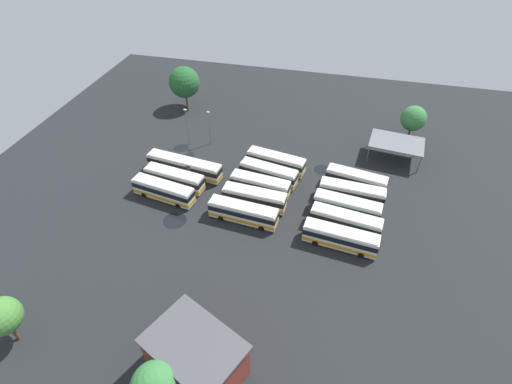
% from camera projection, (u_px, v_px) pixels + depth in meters
% --- Properties ---
extents(ground_plane, '(109.15, 109.15, 0.00)m').
position_uv_depth(ground_plane, '(261.00, 193.00, 68.64)').
color(ground_plane, black).
extents(bus_row0_slot0, '(11.02, 4.44, 3.41)m').
position_uv_depth(bus_row0_slot0, '(356.00, 180.00, 68.54)').
color(bus_row0_slot0, silver).
rests_on(bus_row0_slot0, ground_plane).
extents(bus_row0_slot1, '(11.29, 3.33, 3.41)m').
position_uv_depth(bus_row0_slot1, '(352.00, 193.00, 65.88)').
color(bus_row0_slot1, silver).
rests_on(bus_row0_slot1, ground_plane).
extents(bus_row0_slot2, '(11.27, 3.95, 3.41)m').
position_uv_depth(bus_row0_slot2, '(347.00, 207.00, 63.22)').
color(bus_row0_slot2, silver).
rests_on(bus_row0_slot2, ground_plane).
extents(bus_row0_slot3, '(11.47, 4.14, 3.41)m').
position_uv_depth(bus_row0_slot3, '(346.00, 221.00, 60.64)').
color(bus_row0_slot3, silver).
rests_on(bus_row0_slot3, ground_plane).
extents(bus_row0_slot4, '(11.62, 3.84, 3.41)m').
position_uv_depth(bus_row0_slot4, '(340.00, 238.00, 58.00)').
color(bus_row0_slot4, silver).
rests_on(bus_row0_slot4, ground_plane).
extents(bus_row1_slot0, '(11.54, 4.54, 3.41)m').
position_uv_depth(bus_row1_slot0, '(276.00, 162.00, 72.75)').
color(bus_row1_slot0, silver).
rests_on(bus_row1_slot0, ground_plane).
extents(bus_row1_slot1, '(11.02, 4.54, 3.41)m').
position_uv_depth(bus_row1_slot1, '(269.00, 173.00, 70.03)').
color(bus_row1_slot1, silver).
rests_on(bus_row1_slot1, ground_plane).
extents(bus_row1_slot2, '(10.84, 3.73, 3.41)m').
position_uv_depth(bus_row1_slot2, '(260.00, 185.00, 67.45)').
color(bus_row1_slot2, silver).
rests_on(bus_row1_slot2, ground_plane).
extents(bus_row1_slot3, '(11.05, 3.26, 3.41)m').
position_uv_depth(bus_row1_slot3, '(254.00, 198.00, 64.89)').
color(bus_row1_slot3, silver).
rests_on(bus_row1_slot3, ground_plane).
extents(bus_row1_slot4, '(11.66, 3.58, 3.41)m').
position_uv_depth(bus_row1_slot4, '(243.00, 212.00, 62.18)').
color(bus_row1_slot4, silver).
rests_on(bus_row1_slot4, ground_plane).
extents(bus_row2_slot2, '(14.95, 4.44, 3.41)m').
position_uv_depth(bus_row2_slot2, '(185.00, 166.00, 71.67)').
color(bus_row2_slot2, silver).
rests_on(bus_row2_slot2, ground_plane).
extents(bus_row2_slot3, '(11.41, 4.12, 3.41)m').
position_uv_depth(bus_row2_slot3, '(174.00, 178.00, 68.88)').
color(bus_row2_slot3, silver).
rests_on(bus_row2_slot3, ground_plane).
extents(bus_row2_slot4, '(11.63, 4.40, 3.41)m').
position_uv_depth(bus_row2_slot4, '(163.00, 191.00, 66.35)').
color(bus_row2_slot4, silver).
rests_on(bus_row2_slot4, ground_plane).
extents(depot_building, '(12.56, 11.09, 6.52)m').
position_uv_depth(depot_building, '(196.00, 357.00, 42.47)').
color(depot_building, maroon).
rests_on(depot_building, ground_plane).
extents(maintenance_shelter, '(10.99, 8.19, 3.89)m').
position_uv_depth(maintenance_shelter, '(397.00, 143.00, 74.26)').
color(maintenance_shelter, slate).
rests_on(maintenance_shelter, ground_plane).
extents(lamp_post_mid_lot, '(0.56, 0.28, 7.54)m').
position_uv_depth(lamp_post_mid_lot, '(209.00, 126.00, 77.96)').
color(lamp_post_mid_lot, slate).
rests_on(lamp_post_mid_lot, ground_plane).
extents(lamp_post_near_entrance, '(0.56, 0.28, 8.24)m').
position_uv_depth(lamp_post_near_entrance, '(187.00, 126.00, 77.55)').
color(lamp_post_near_entrance, slate).
rests_on(lamp_post_near_entrance, ground_plane).
extents(tree_west_edge, '(7.19, 7.19, 9.99)m').
position_uv_depth(tree_west_edge, '(184.00, 82.00, 88.60)').
color(tree_west_edge, brown).
rests_on(tree_west_edge, ground_plane).
extents(tree_south_edge, '(5.26, 5.26, 7.38)m').
position_uv_depth(tree_south_edge, '(413.00, 118.00, 79.29)').
color(tree_south_edge, brown).
rests_on(tree_south_edge, ground_plane).
extents(tree_northeast, '(4.63, 4.63, 7.49)m').
position_uv_depth(tree_northeast, '(1.00, 316.00, 44.23)').
color(tree_northeast, brown).
rests_on(tree_northeast, ground_plane).
extents(puddle_front_lane, '(1.56, 1.56, 0.01)m').
position_uv_depth(puddle_front_lane, '(177.00, 161.00, 75.95)').
color(puddle_front_lane, black).
rests_on(puddle_front_lane, ground_plane).
extents(puddle_centre_drain, '(1.94, 1.94, 0.01)m').
position_uv_depth(puddle_centre_drain, '(190.00, 155.00, 77.53)').
color(puddle_centre_drain, black).
rests_on(puddle_centre_drain, ground_plane).
extents(puddle_between_rows, '(3.20, 3.20, 0.01)m').
position_uv_depth(puddle_between_rows, '(322.00, 170.00, 73.80)').
color(puddle_between_rows, black).
rests_on(puddle_between_rows, ground_plane).
extents(puddle_near_shelter, '(3.09, 3.09, 0.01)m').
position_uv_depth(puddle_near_shelter, '(181.00, 148.00, 79.32)').
color(puddle_near_shelter, black).
rests_on(puddle_near_shelter, ground_plane).
extents(puddle_back_corner, '(3.94, 3.94, 0.01)m').
position_uv_depth(puddle_back_corner, '(175.00, 221.00, 63.30)').
color(puddle_back_corner, black).
rests_on(puddle_back_corner, ground_plane).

